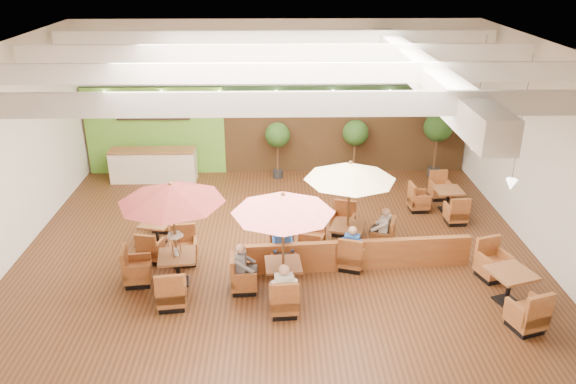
{
  "coord_description": "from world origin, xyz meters",
  "views": [
    {
      "loc": [
        -0.0,
        -13.69,
        7.67
      ],
      "look_at": [
        0.3,
        0.5,
        1.5
      ],
      "focal_mm": 35.0,
      "sensor_mm": 36.0,
      "label": 1
    }
  ],
  "objects_px": {
    "diner_0": "(284,285)",
    "table_0": "(170,213)",
    "topiary_1": "(355,135)",
    "diner_1": "(283,244)",
    "table_5": "(439,201)",
    "diner_3": "(352,243)",
    "service_counter": "(154,165)",
    "table_2": "(349,191)",
    "table_4": "(509,287)",
    "topiary_2": "(438,130)",
    "diner_2": "(243,263)",
    "booth_divider": "(358,255)",
    "table_1": "(280,221)",
    "topiary_0": "(278,137)",
    "table_3": "(157,229)",
    "diner_4": "(383,225)"
  },
  "relations": [
    {
      "from": "table_5",
      "to": "diner_1",
      "type": "height_order",
      "value": "diner_1"
    },
    {
      "from": "diner_2",
      "to": "diner_3",
      "type": "height_order",
      "value": "diner_2"
    },
    {
      "from": "booth_divider",
      "to": "diner_1",
      "type": "relative_size",
      "value": 7.57
    },
    {
      "from": "service_counter",
      "to": "diner_1",
      "type": "bearing_deg",
      "value": -53.93
    },
    {
      "from": "table_3",
      "to": "table_4",
      "type": "relative_size",
      "value": 0.83
    },
    {
      "from": "diner_0",
      "to": "table_0",
      "type": "bearing_deg",
      "value": 146.42
    },
    {
      "from": "table_2",
      "to": "diner_3",
      "type": "height_order",
      "value": "table_2"
    },
    {
      "from": "table_2",
      "to": "table_1",
      "type": "bearing_deg",
      "value": -115.8
    },
    {
      "from": "topiary_1",
      "to": "diner_2",
      "type": "distance_m",
      "value": 8.26
    },
    {
      "from": "table_3",
      "to": "topiary_0",
      "type": "height_order",
      "value": "topiary_0"
    },
    {
      "from": "table_3",
      "to": "booth_divider",
      "type": "bearing_deg",
      "value": -2.2
    },
    {
      "from": "table_4",
      "to": "diner_1",
      "type": "height_order",
      "value": "diner_1"
    },
    {
      "from": "diner_3",
      "to": "diner_4",
      "type": "bearing_deg",
      "value": 59.67
    },
    {
      "from": "booth_divider",
      "to": "table_1",
      "type": "xyz_separation_m",
      "value": [
        -2.0,
        -0.97,
        1.47
      ]
    },
    {
      "from": "table_1",
      "to": "diner_1",
      "type": "bearing_deg",
      "value": 82.13
    },
    {
      "from": "topiary_0",
      "to": "topiary_1",
      "type": "distance_m",
      "value": 2.77
    },
    {
      "from": "booth_divider",
      "to": "topiary_2",
      "type": "distance_m",
      "value": 7.5
    },
    {
      "from": "topiary_1",
      "to": "diner_1",
      "type": "relative_size",
      "value": 2.74
    },
    {
      "from": "service_counter",
      "to": "table_4",
      "type": "distance_m",
      "value": 12.51
    },
    {
      "from": "diner_2",
      "to": "diner_1",
      "type": "bearing_deg",
      "value": 137.56
    },
    {
      "from": "table_3",
      "to": "topiary_0",
      "type": "xyz_separation_m",
      "value": [
        3.41,
        4.99,
        1.05
      ]
    },
    {
      "from": "diner_1",
      "to": "table_5",
      "type": "bearing_deg",
      "value": -151.15
    },
    {
      "from": "table_2",
      "to": "diner_3",
      "type": "xyz_separation_m",
      "value": [
        -0.0,
        -0.96,
        -1.04
      ]
    },
    {
      "from": "table_5",
      "to": "diner_3",
      "type": "height_order",
      "value": "diner_3"
    },
    {
      "from": "topiary_1",
      "to": "topiary_2",
      "type": "bearing_deg",
      "value": 0.0
    },
    {
      "from": "table_1",
      "to": "table_4",
      "type": "height_order",
      "value": "table_1"
    },
    {
      "from": "topiary_1",
      "to": "diner_2",
      "type": "xyz_separation_m",
      "value": [
        -3.62,
        -7.38,
        -0.83
      ]
    },
    {
      "from": "table_2",
      "to": "diner_0",
      "type": "bearing_deg",
      "value": -103.91
    },
    {
      "from": "table_4",
      "to": "topiary_2",
      "type": "height_order",
      "value": "topiary_2"
    },
    {
      "from": "topiary_0",
      "to": "topiary_1",
      "type": "relative_size",
      "value": 0.96
    },
    {
      "from": "topiary_2",
      "to": "table_5",
      "type": "bearing_deg",
      "value": -101.51
    },
    {
      "from": "table_0",
      "to": "diner_1",
      "type": "height_order",
      "value": "table_0"
    },
    {
      "from": "service_counter",
      "to": "diner_3",
      "type": "bearing_deg",
      "value": -44.44
    },
    {
      "from": "topiary_2",
      "to": "diner_2",
      "type": "relative_size",
      "value": 2.88
    },
    {
      "from": "table_1",
      "to": "diner_1",
      "type": "xyz_separation_m",
      "value": [
        0.06,
        0.96,
        -1.13
      ]
    },
    {
      "from": "table_1",
      "to": "diner_4",
      "type": "relative_size",
      "value": 3.16
    },
    {
      "from": "table_3",
      "to": "table_4",
      "type": "height_order",
      "value": "table_3"
    },
    {
      "from": "table_1",
      "to": "topiary_1",
      "type": "relative_size",
      "value": 1.22
    },
    {
      "from": "service_counter",
      "to": "table_0",
      "type": "xyz_separation_m",
      "value": [
        1.87,
        -6.79,
        1.37
      ]
    },
    {
      "from": "table_3",
      "to": "topiary_2",
      "type": "relative_size",
      "value": 1.03
    },
    {
      "from": "booth_divider",
      "to": "table_1",
      "type": "distance_m",
      "value": 2.67
    },
    {
      "from": "table_4",
      "to": "diner_4",
      "type": "relative_size",
      "value": 3.56
    },
    {
      "from": "topiary_2",
      "to": "diner_2",
      "type": "bearing_deg",
      "value": -131.6
    },
    {
      "from": "service_counter",
      "to": "diner_3",
      "type": "relative_size",
      "value": 3.83
    },
    {
      "from": "table_4",
      "to": "topiary_1",
      "type": "xyz_separation_m",
      "value": [
        -2.6,
        7.97,
        1.2
      ]
    },
    {
      "from": "table_5",
      "to": "topiary_2",
      "type": "xyz_separation_m",
      "value": [
        0.59,
        2.91,
        1.43
      ]
    },
    {
      "from": "booth_divider",
      "to": "table_2",
      "type": "xyz_separation_m",
      "value": [
        -0.16,
        0.98,
        1.38
      ]
    },
    {
      "from": "table_2",
      "to": "table_4",
      "type": "distance_m",
      "value": 4.54
    },
    {
      "from": "diner_2",
      "to": "service_counter",
      "type": "bearing_deg",
      "value": -150.95
    },
    {
      "from": "topiary_0",
      "to": "diner_1",
      "type": "bearing_deg",
      "value": -89.1
    }
  ]
}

